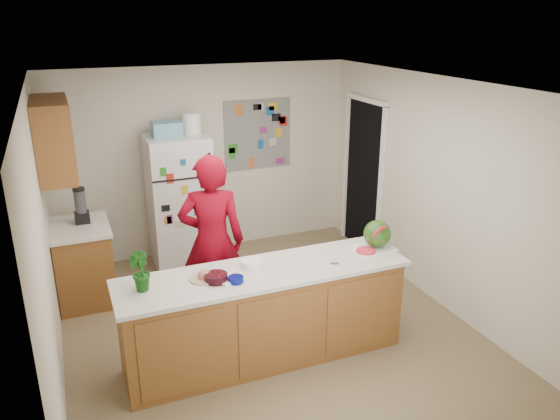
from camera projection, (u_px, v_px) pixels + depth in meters
name	position (u px, v px, depth m)	size (l,w,h in m)	color
floor	(266.00, 327.00, 5.75)	(4.00, 4.50, 0.02)	brown
wall_back	(205.00, 161.00, 7.29)	(4.00, 0.02, 2.50)	beige
wall_left	(43.00, 247.00, 4.60)	(0.02, 4.50, 2.50)	beige
wall_right	(434.00, 191.00, 6.04)	(0.02, 4.50, 2.50)	beige
ceiling	(264.00, 84.00, 4.89)	(4.00, 4.50, 0.02)	white
doorway	(364.00, 177.00, 7.37)	(0.03, 0.85, 2.04)	black
peninsula_base	(265.00, 317.00, 5.09)	(2.60, 0.62, 0.88)	brown
peninsula_top	(264.00, 272.00, 4.93)	(2.68, 0.70, 0.04)	silver
side_counter_base	(84.00, 264.00, 6.17)	(0.60, 0.80, 0.86)	brown
side_counter_top	(79.00, 227.00, 6.02)	(0.64, 0.84, 0.04)	silver
upper_cabinets	(53.00, 138.00, 5.58)	(0.35, 1.00, 0.80)	brown
refrigerator	(180.00, 202.00, 6.93)	(0.75, 0.70, 1.70)	silver
fridge_top_bin	(167.00, 129.00, 6.58)	(0.35, 0.28, 0.18)	#5999B2
photo_collage	(258.00, 134.00, 7.43)	(0.95, 0.01, 0.95)	slate
person	(212.00, 242.00, 5.55)	(0.67, 0.44, 1.83)	maroon
blender_appliance	(81.00, 206.00, 6.04)	(0.12, 0.12, 0.38)	black
cutting_board	(372.00, 249.00, 5.37)	(0.41, 0.31, 0.01)	white
watermelon	(377.00, 234.00, 5.36)	(0.27, 0.27, 0.27)	#2D591A
watermelon_slice	(366.00, 251.00, 5.28)	(0.18, 0.18, 0.02)	red
cherry_bowl	(216.00, 278.00, 4.71)	(0.20, 0.20, 0.07)	black
white_bowl	(252.00, 263.00, 4.99)	(0.20, 0.20, 0.06)	white
cobalt_bowl	(236.00, 279.00, 4.70)	(0.14, 0.14, 0.05)	#030B5E
plate	(205.00, 278.00, 4.76)	(0.27, 0.27, 0.02)	beige
paper_towel	(228.00, 280.00, 4.73)	(0.19, 0.17, 0.02)	silver
keys	(335.00, 264.00, 5.04)	(0.08, 0.04, 0.01)	gray
potted_plant	(140.00, 272.00, 4.52)	(0.18, 0.15, 0.34)	#113D15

